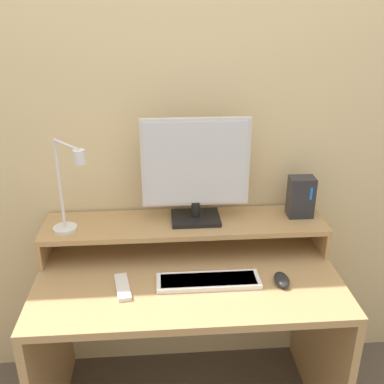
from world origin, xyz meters
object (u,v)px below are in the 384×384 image
mouse (282,280)px  remote_control (123,287)px  desk_lamp (68,192)px  router_dock (301,197)px  monitor (196,170)px  keyboard (208,281)px

mouse → remote_control: 0.60m
desk_lamp → router_dock: bearing=6.1°
router_dock → remote_control: 0.82m
monitor → router_dock: (0.45, 0.01, -0.14)m
keyboard → monitor: bearing=95.6°
desk_lamp → remote_control: (0.20, -0.19, -0.31)m
router_dock → keyboard: router_dock is taller
monitor → mouse: (0.30, -0.29, -0.34)m
desk_lamp → monitor: bearing=10.8°
router_dock → mouse: size_ratio=1.78×
desk_lamp → router_dock: size_ratio=2.17×
desk_lamp → keyboard: (0.52, -0.18, -0.31)m
mouse → remote_control: (-0.60, 0.01, -0.01)m
desk_lamp → keyboard: 0.63m
router_dock → keyboard: size_ratio=0.45×
desk_lamp → mouse: 0.87m
keyboard → remote_control: bearing=-177.9°
router_dock → mouse: router_dock is taller
desk_lamp → mouse: (0.79, -0.20, -0.30)m
mouse → monitor: bearing=135.9°
desk_lamp → remote_control: size_ratio=2.28×
monitor → keyboard: monitor is taller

